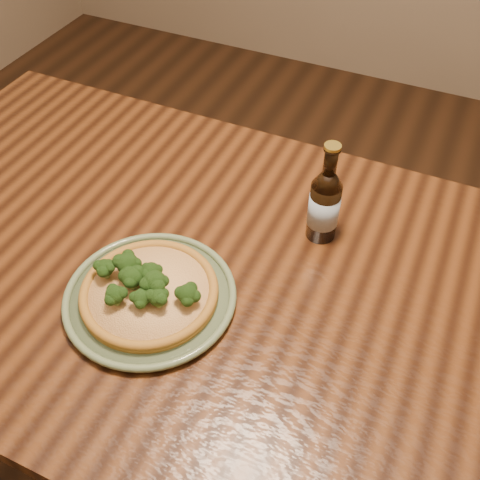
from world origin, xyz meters
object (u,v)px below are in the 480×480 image
at_px(table, 214,299).
at_px(plate, 150,297).
at_px(beer_bottle, 324,204).
at_px(pizza, 148,290).

bearing_deg(table, plate, -120.65).
bearing_deg(beer_bottle, table, -115.94).
bearing_deg(plate, pizza, -152.56).
height_order(table, plate, plate).
bearing_deg(table, beer_bottle, 47.54).
xyz_separation_m(table, pizza, (-0.07, -0.11, 0.12)).
relative_size(table, beer_bottle, 7.27).
distance_m(pizza, beer_bottle, 0.37).
xyz_separation_m(table, plate, (-0.07, -0.11, 0.10)).
height_order(table, pizza, pizza).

